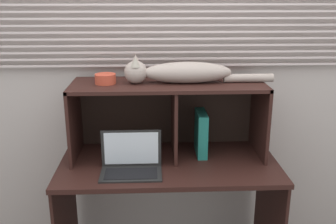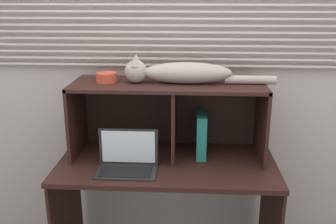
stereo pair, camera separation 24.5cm
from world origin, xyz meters
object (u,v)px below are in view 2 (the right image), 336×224
(binder_upright, at_px, (201,134))
(small_basket, at_px, (106,77))
(cat, at_px, (180,73))
(laptop, at_px, (127,161))
(book_stack, at_px, (141,151))

(binder_upright, distance_m, small_basket, 0.70)
(cat, relative_size, small_basket, 7.20)
(cat, distance_m, laptop, 0.63)
(laptop, xyz_separation_m, small_basket, (-0.16, 0.25, 0.45))
(laptop, height_order, binder_upright, binder_upright)
(binder_upright, bearing_deg, cat, 180.00)
(cat, relative_size, book_stack, 4.27)
(cat, xyz_separation_m, binder_upright, (0.14, -0.00, -0.40))
(binder_upright, bearing_deg, book_stack, -179.77)
(book_stack, bearing_deg, cat, 0.35)
(laptop, bearing_deg, cat, 39.65)
(binder_upright, xyz_separation_m, book_stack, (-0.39, -0.00, -0.12))
(laptop, height_order, book_stack, laptop)
(binder_upright, relative_size, book_stack, 1.31)
(small_basket, bearing_deg, binder_upright, 0.00)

